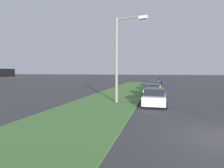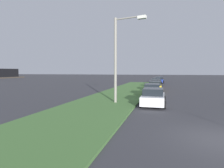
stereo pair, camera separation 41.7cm
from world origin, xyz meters
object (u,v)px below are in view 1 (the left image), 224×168
(parked_car_white, at_px, (154,97))
(parked_car_yellow, at_px, (154,86))
(parked_car_orange, at_px, (154,83))
(parked_car_red, at_px, (156,79))
(parked_car_silver, at_px, (152,90))
(parked_car_blue, at_px, (157,80))
(parked_car_black, at_px, (155,82))
(streetlight, at_px, (120,54))

(parked_car_white, bearing_deg, parked_car_yellow, 2.15)
(parked_car_orange, distance_m, parked_car_red, 18.39)
(parked_car_red, bearing_deg, parked_car_silver, 177.55)
(parked_car_blue, bearing_deg, parked_car_black, 178.56)
(parked_car_blue, height_order, parked_car_red, same)
(parked_car_orange, distance_m, streetlight, 18.91)
(parked_car_black, relative_size, parked_car_red, 1.00)
(parked_car_white, xyz_separation_m, streetlight, (-0.00, 2.97, 3.67))
(parked_car_yellow, xyz_separation_m, parked_car_red, (25.00, 0.14, 0.00))
(parked_car_white, height_order, streetlight, streetlight)
(parked_car_silver, distance_m, streetlight, 7.21)
(parked_car_silver, relative_size, parked_car_red, 0.99)
(parked_car_black, relative_size, parked_car_blue, 1.00)
(parked_car_yellow, bearing_deg, streetlight, 166.03)
(parked_car_yellow, bearing_deg, parked_car_silver, 178.15)
(parked_car_silver, xyz_separation_m, parked_car_blue, (25.62, -0.26, 0.00))
(parked_car_black, xyz_separation_m, streetlight, (-24.71, 2.37, 3.67))
(parked_car_silver, bearing_deg, parked_car_blue, -1.11)
(parked_car_red, distance_m, streetlight, 37.05)
(parked_car_red, xyz_separation_m, streetlight, (-36.79, 2.45, 3.67))
(parked_car_red, height_order, streetlight, streetlight)
(parked_car_blue, relative_size, streetlight, 0.58)
(parked_car_orange, bearing_deg, parked_car_red, -2.83)
(parked_car_white, height_order, parked_car_blue, same)
(parked_car_yellow, xyz_separation_m, streetlight, (-11.79, 2.58, 3.67))
(parked_car_silver, relative_size, parked_car_yellow, 0.99)
(parked_car_yellow, bearing_deg, parked_car_blue, -2.29)
(parked_car_orange, height_order, parked_car_blue, same)
(parked_car_white, bearing_deg, parked_car_silver, 4.41)
(parked_car_yellow, relative_size, parked_car_black, 1.00)
(parked_car_yellow, height_order, parked_car_orange, same)
(parked_car_white, relative_size, streetlight, 0.57)
(parked_car_white, bearing_deg, parked_car_orange, 2.19)
(parked_car_white, relative_size, parked_car_red, 0.98)
(parked_car_orange, xyz_separation_m, streetlight, (-18.40, 2.36, 3.67))
(parked_car_blue, xyz_separation_m, streetlight, (-31.28, 2.82, 3.67))
(streetlight, bearing_deg, parked_car_orange, -7.31)
(parked_car_yellow, relative_size, parked_car_red, 0.99)
(parked_car_black, bearing_deg, parked_car_white, -176.50)
(parked_car_red, bearing_deg, streetlight, 173.54)
(parked_car_white, xyz_separation_m, parked_car_orange, (18.40, 0.61, 0.00))
(parked_car_orange, xyz_separation_m, parked_car_blue, (12.88, -0.46, 0.00))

